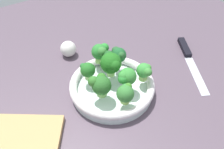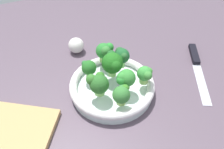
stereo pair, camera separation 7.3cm
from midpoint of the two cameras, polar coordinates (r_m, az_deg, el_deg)
name	(u,v)px [view 1 (the left image)]	position (r cm, az deg, el deg)	size (l,w,h in cm)	color
ground_plane	(122,88)	(80.33, -0.46, -3.07)	(130.00, 130.00, 2.50)	#564654
bowl	(112,87)	(76.21, -2.73, -2.82)	(24.46, 24.46, 4.04)	white
broccoli_floret_0	(145,71)	(73.33, 4.28, 0.59)	(4.31, 5.02, 5.44)	#99C864
broccoli_floret_1	(100,84)	(69.41, -5.50, -2.30)	(5.73, 5.52, 6.19)	#78B057
broccoli_floret_2	(125,93)	(67.71, -0.14, -4.17)	(4.68, 4.64, 5.44)	#92BF5A
broccoli_floret_3	(127,77)	(70.68, 0.22, -0.70)	(5.59, 4.82, 6.23)	#7AB35B
broccoli_floret_4	(100,52)	(78.99, -5.18, 4.76)	(5.65, 5.49, 6.45)	#88BA58
broccoli_floret_5	(119,55)	(77.00, -1.28, 4.08)	(4.44, 5.03, 6.32)	#84D06A
broccoli_floret_6	(111,63)	(73.89, -3.02, 2.33)	(6.02, 7.26, 7.47)	#98CC6D
broccoli_floret_7	(88,70)	(74.34, -8.05, 0.87)	(4.23, 4.47, 5.43)	#99C971
knife	(188,57)	(90.93, 13.98, 3.66)	(13.81, 24.96, 1.50)	silver
cutting_board	(10,144)	(72.16, -24.00, -13.73)	(24.12, 17.00, 1.60)	tan
garlic_bulb	(68,49)	(89.92, -11.71, 5.33)	(5.31, 5.31, 5.31)	silver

